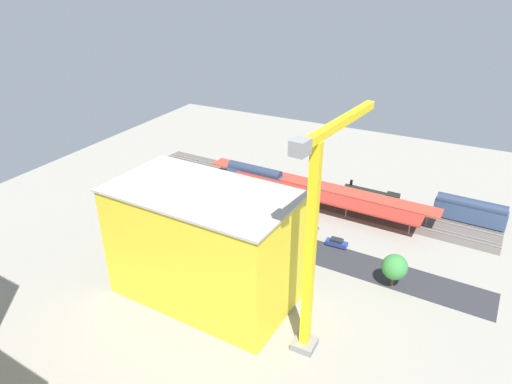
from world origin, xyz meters
name	(u,v)px	position (x,y,z in m)	size (l,w,h in m)	color
ground_plane	(273,224)	(0.00, 0.00, 0.00)	(156.71, 156.71, 0.00)	gray
rail_bed	(304,192)	(0.00, -19.49, 0.00)	(97.94, 13.44, 0.01)	#5B544C
street_asphalt	(263,235)	(0.00, 5.55, 0.00)	(97.94, 9.00, 0.01)	#2D2D33
track_rails	(304,191)	(0.00, -19.49, 0.18)	(97.83, 11.94, 0.12)	#9E9EA8
platform_canopy_near	(318,196)	(-6.86, -11.29, 4.06)	(50.72, 7.98, 4.29)	#A82D23
platform_canopy_far	(316,185)	(-4.11, -17.42, 4.01)	(63.07, 8.14, 4.25)	#C63D2D
locomotive	(374,197)	(-18.44, -22.20, 1.73)	(15.85, 3.30, 4.89)	black
passenger_coach	(470,210)	(-41.10, -22.21, 3.34)	(16.25, 3.79, 6.33)	black
freight_coach_far	(255,175)	(13.72, -16.77, 3.24)	(16.78, 3.69, 6.13)	black
parked_car_0	(337,243)	(-16.40, 2.01, 0.80)	(4.79, 1.77, 1.82)	black
parked_car_1	(301,233)	(-7.88, 1.89, 0.80)	(4.48, 2.20, 1.81)	black
parked_car_2	(270,225)	(-0.09, 1.71, 0.75)	(4.69, 2.28, 1.72)	black
parked_car_3	(239,218)	(8.03, 2.04, 0.74)	(4.46, 2.04, 1.69)	black
construction_building	(204,245)	(0.19, 28.58, 10.54)	(31.98, 17.51, 21.09)	yellow
construction_roof_slab	(201,192)	(0.19, 28.58, 21.29)	(32.58, 18.11, 0.40)	#B7B2A8
tower_crane	(316,230)	(-21.43, 31.37, 21.37)	(4.50, 23.84, 36.88)	gray
box_truck_0	(210,242)	(7.82, 15.61, 1.73)	(8.92, 2.85, 3.56)	black
box_truck_1	(233,248)	(2.12, 15.27, 1.65)	(8.93, 2.37, 3.35)	black
street_tree_0	(151,198)	(27.57, 10.38, 5.37)	(4.08, 4.08, 7.44)	brown
street_tree_1	(157,201)	(26.34, 9.71, 4.52)	(5.20, 5.20, 7.12)	brown
street_tree_2	(229,220)	(5.75, 10.71, 5.28)	(4.90, 4.90, 7.77)	brown
street_tree_3	(148,199)	(28.30, 10.67, 4.96)	(4.90, 4.90, 7.44)	brown
street_tree_4	(156,196)	(26.57, 9.72, 5.74)	(6.13, 6.13, 8.82)	brown
street_tree_5	(395,267)	(-30.37, 10.60, 4.47)	(4.91, 4.91, 6.94)	brown
traffic_light	(243,226)	(2.58, 10.01, 4.24)	(0.50, 0.36, 6.40)	#333333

